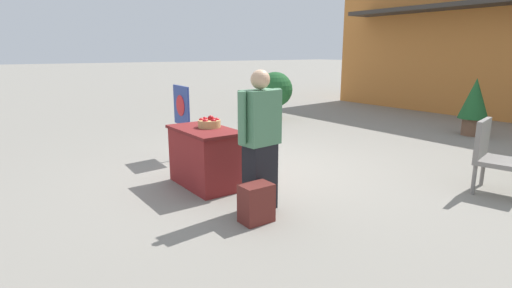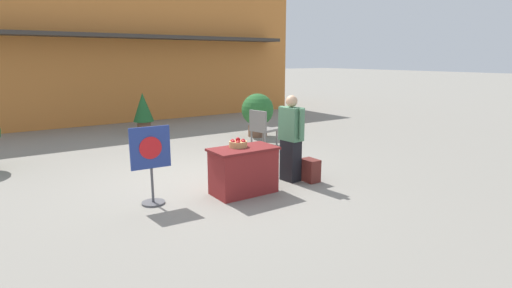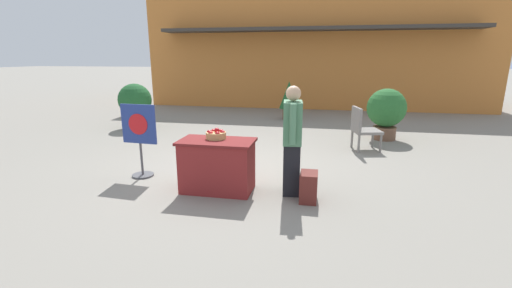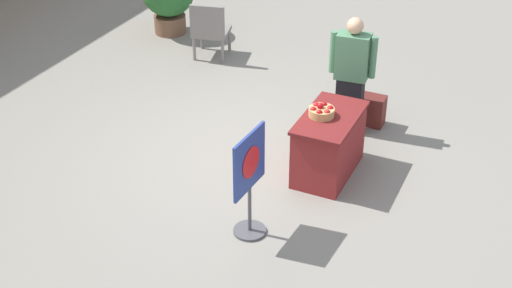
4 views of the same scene
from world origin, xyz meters
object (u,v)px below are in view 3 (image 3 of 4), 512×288
person_visitor (292,141)px  potted_plant_far_right (135,101)px  display_table (217,165)px  apple_basket (216,134)px  backpack (309,187)px  patio_chair (362,127)px  potted_plant_near_left (289,98)px  potted_plant_far_left (386,110)px  poster_board (140,137)px

person_visitor → potted_plant_far_right: bearing=-45.4°
display_table → person_visitor: person_visitor is taller
person_visitor → potted_plant_far_right: (-4.84, 4.03, -0.05)m
apple_basket → backpack: apple_basket is taller
patio_chair → potted_plant_near_left: bearing=106.3°
person_visitor → potted_plant_far_right: size_ratio=1.27×
potted_plant_far_right → potted_plant_far_left: 6.76m
person_visitor → poster_board: 2.58m
display_table → patio_chair: (2.37, 2.87, 0.11)m
backpack → poster_board: (-2.83, 0.50, 0.47)m
backpack → patio_chair: 3.18m
patio_chair → potted_plant_far_right: potted_plant_far_right is taller
display_table → potted_plant_far_right: size_ratio=0.89×
backpack → poster_board: size_ratio=0.34×
poster_board → potted_plant_far_right: potted_plant_far_right is taller
person_visitor → poster_board: (-2.56, 0.25, -0.13)m
potted_plant_near_left → display_table: bearing=-93.8°
apple_basket → potted_plant_far_right: size_ratio=0.24×
backpack → apple_basket: bearing=170.6°
potted_plant_near_left → backpack: bearing=-81.5°
display_table → potted_plant_far_left: potted_plant_far_left is taller
poster_board → potted_plant_near_left: bearing=166.0°
poster_board → potted_plant_near_left: poster_board is taller
backpack → potted_plant_far_left: size_ratio=0.34×
apple_basket → patio_chair: (2.41, 2.77, -0.34)m
apple_basket → backpack: size_ratio=0.72×
poster_board → patio_chair: poster_board is taller
display_table → backpack: size_ratio=2.65×
person_visitor → potted_plant_far_left: bearing=-121.8°
poster_board → display_table: bearing=79.6°
display_table → poster_board: size_ratio=0.90×
display_table → apple_basket: 0.47m
apple_basket → potted_plant_far_left: potted_plant_far_left is taller
person_visitor → backpack: size_ratio=3.80×
person_visitor → backpack: bearing=132.0°
display_table → potted_plant_far_right: bearing=132.1°
backpack → potted_plant_near_left: potted_plant_near_left is taller
patio_chair → potted_plant_far_right: (-6.11, 1.27, 0.25)m
display_table → patio_chair: 3.72m
person_visitor → potted_plant_near_left: (-0.69, 6.18, -0.10)m
potted_plant_near_left → potted_plant_far_right: bearing=-152.6°
apple_basket → potted_plant_near_left: size_ratio=0.25×
patio_chair → potted_plant_near_left: (-1.95, 3.42, 0.20)m
display_table → potted_plant_far_left: size_ratio=0.89×
poster_board → potted_plant_near_left: size_ratio=1.00×
backpack → potted_plant_far_left: bearing=68.3°
person_visitor → poster_board: bearing=-11.3°
display_table → apple_basket: apple_basket is taller
potted_plant_far_left → backpack: bearing=-111.7°
apple_basket → potted_plant_far_left: (3.06, 3.91, -0.13)m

